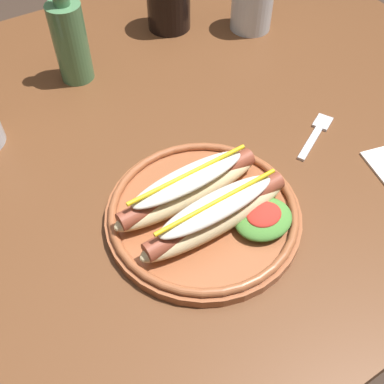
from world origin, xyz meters
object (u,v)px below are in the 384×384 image
at_px(water_cup, 252,1).
at_px(fork, 316,133).
at_px(glass_bottle, 69,37).
at_px(hot_dog_plate, 206,208).

bearing_deg(water_cup, fork, -107.92).
distance_m(fork, glass_bottle, 0.46).
relative_size(hot_dog_plate, water_cup, 2.39).
distance_m(fork, water_cup, 0.35).
bearing_deg(fork, glass_bottle, 99.52).
bearing_deg(hot_dog_plate, water_cup, 46.34).
relative_size(hot_dog_plate, glass_bottle, 1.23).
relative_size(hot_dog_plate, fork, 2.43).
xyz_separation_m(hot_dog_plate, water_cup, (0.36, 0.38, 0.03)).
bearing_deg(hot_dog_plate, glass_bottle, 92.82).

